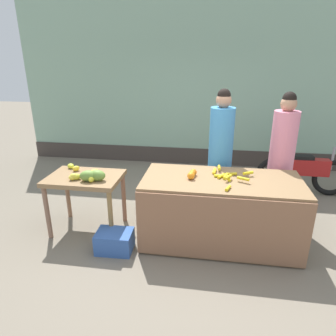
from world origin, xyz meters
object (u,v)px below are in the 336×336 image
(vendor_woman_blue_shirt, at_px, (220,155))
(produce_crate, at_px, (115,241))
(produce_sack, at_px, (150,193))
(parked_motorcycle, at_px, (303,172))
(vendor_woman_pink_shirt, at_px, (281,159))

(vendor_woman_blue_shirt, height_order, produce_crate, vendor_woman_blue_shirt)
(produce_sack, bearing_deg, parked_motorcycle, 20.94)
(vendor_woman_pink_shirt, bearing_deg, parked_motorcycle, 57.12)
(parked_motorcycle, bearing_deg, vendor_woman_pink_shirt, -122.88)
(vendor_woman_pink_shirt, relative_size, produce_sack, 3.40)
(parked_motorcycle, height_order, produce_sack, parked_motorcycle)
(produce_crate, bearing_deg, vendor_woman_pink_shirt, 28.51)
(produce_sack, bearing_deg, vendor_woman_pink_shirt, -0.31)
(vendor_woman_blue_shirt, height_order, vendor_woman_pink_shirt, vendor_woman_blue_shirt)
(vendor_woman_blue_shirt, xyz_separation_m, parked_motorcycle, (1.47, 0.98, -0.55))
(vendor_woman_pink_shirt, relative_size, parked_motorcycle, 1.16)
(vendor_woman_blue_shirt, bearing_deg, produce_crate, -137.97)
(parked_motorcycle, bearing_deg, produce_sack, -159.06)
(parked_motorcycle, relative_size, produce_sack, 2.93)
(vendor_woman_blue_shirt, xyz_separation_m, produce_sack, (-1.04, 0.02, -0.68))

